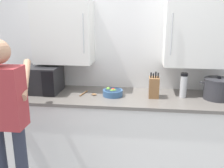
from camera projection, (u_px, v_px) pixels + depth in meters
name	position (u px, v px, depth m)	size (l,w,h in m)	color
back_wall_tiled	(128.00, 53.00, 3.07)	(3.57, 0.44, 2.62)	white
counter_unit	(125.00, 134.00, 2.99)	(3.16, 0.72, 0.95)	white
microwave_oven	(37.00, 79.00, 2.98)	(0.56, 0.73, 0.31)	black
wooden_spoon	(89.00, 94.00, 2.91)	(0.19, 0.20, 0.02)	brown
knife_block	(154.00, 87.00, 2.79)	(0.11, 0.15, 0.30)	brown
stock_pot	(218.00, 89.00, 2.74)	(0.40, 0.30, 0.26)	#2D2D33
fruit_bowl	(113.00, 92.00, 2.86)	(0.23, 0.23, 0.09)	#335684
thermos_flask	(184.00, 85.00, 2.78)	(0.08, 0.08, 0.28)	#B7BABF
person_figure	(6.00, 117.00, 2.16)	(0.44, 0.65, 1.66)	#282D3D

